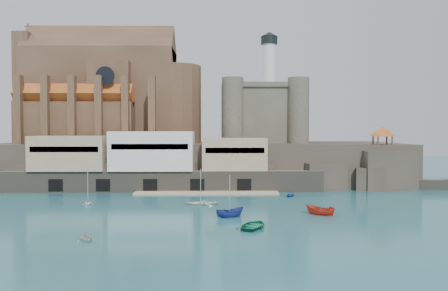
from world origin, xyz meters
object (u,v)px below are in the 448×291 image
church (109,96)px  pavilion (383,133)px  castle_keep (262,111)px  boat_2 (230,217)px  boat_1 (86,240)px

church → pavilion: church is taller
castle_keep → boat_2: bearing=-101.7°
castle_keep → pavilion: (25.92, -15.08, -5.59)m
boat_2 → castle_keep: bearing=-33.2°
church → boat_1: (12.55, -62.63, -22.13)m
pavilion → boat_1: 72.25m
boat_2 → boat_1: bearing=106.6°
castle_keep → church: bearing=178.9°
castle_keep → pavilion: bearing=-30.2°
church → castle_keep: (40.21, -0.78, -3.81)m
church → pavilion: bearing=-13.5°
church → boat_1: church is taller
castle_keep → boat_2: size_ratio=6.47×
boat_1 → boat_2: size_ratio=0.62×
castle_keep → boat_1: 70.19m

